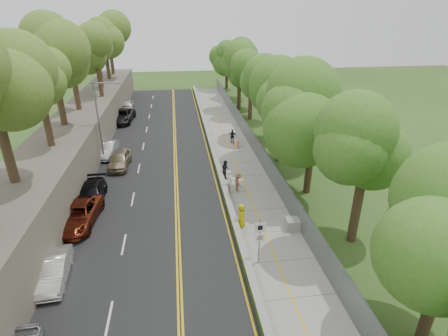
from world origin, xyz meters
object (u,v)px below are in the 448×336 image
at_px(streetlight, 101,117).
at_px(construction_barrel, 237,144).
at_px(car_2, 78,215).
at_px(person_far, 232,136).
at_px(painter_0, 241,215).
at_px(concrete_block, 294,224).
at_px(car_1, 54,270).
at_px(signpost, 260,237).

distance_m(streetlight, construction_barrel, 14.22).
relative_size(car_2, person_far, 3.31).
height_order(construction_barrel, painter_0, painter_0).
height_order(streetlight, concrete_block, streetlight).
relative_size(painter_0, person_far, 1.08).
relative_size(construction_barrel, concrete_block, 0.78).
relative_size(streetlight, painter_0, 4.59).
height_order(construction_barrel, person_far, person_far).
height_order(concrete_block, person_far, person_far).
bearing_deg(car_1, person_far, 52.40).
bearing_deg(person_far, car_1, 71.94).
bearing_deg(concrete_block, person_far, 94.92).
relative_size(streetlight, car_1, 2.00).
bearing_deg(car_1, concrete_block, 6.98).
xyz_separation_m(streetlight, car_1, (-0.14, -16.80, -3.94)).
xyz_separation_m(streetlight, construction_barrel, (13.46, 2.00, -4.13)).
bearing_deg(signpost, painter_0, 94.27).
bearing_deg(concrete_block, streetlight, 136.87).
bearing_deg(construction_barrel, painter_0, -98.53).
bearing_deg(painter_0, concrete_block, -86.77).
height_order(car_2, painter_0, painter_0).
xyz_separation_m(concrete_block, car_2, (-14.90, 2.75, 0.35)).
bearing_deg(signpost, person_far, 85.15).
bearing_deg(concrete_block, construction_barrel, 94.70).
height_order(construction_barrel, car_1, car_1).
distance_m(streetlight, person_far, 14.25).
bearing_deg(car_1, painter_0, 14.21).
bearing_deg(streetlight, concrete_block, -43.13).
relative_size(signpost, car_2, 0.58).
distance_m(concrete_block, person_far, 17.49).
distance_m(streetlight, car_1, 17.26).
xyz_separation_m(construction_barrel, car_2, (-13.60, -13.08, 0.28)).
bearing_deg(painter_0, car_2, 96.77).
xyz_separation_m(signpost, painter_0, (-0.30, 4.02, -1.04)).
xyz_separation_m(concrete_block, car_1, (-14.90, -2.97, 0.26)).
distance_m(signpost, person_far, 20.71).
distance_m(signpost, car_2, 13.13).
relative_size(car_1, car_2, 0.75).
height_order(construction_barrel, car_2, car_2).
xyz_separation_m(signpost, construction_barrel, (1.95, 19.02, -1.46)).
xyz_separation_m(painter_0, person_far, (2.05, 16.60, -0.06)).
distance_m(concrete_block, car_2, 15.16).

